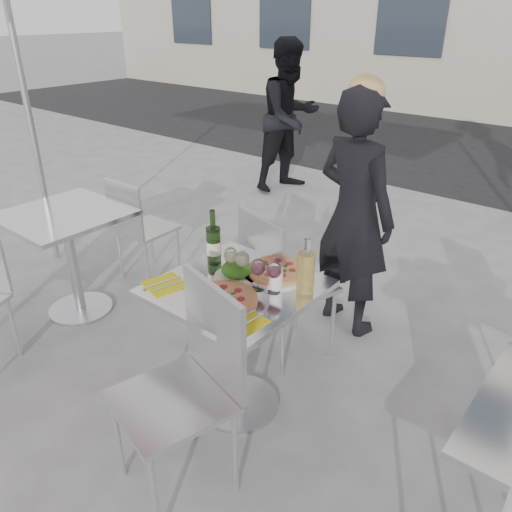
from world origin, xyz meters
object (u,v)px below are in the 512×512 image
Objects in this scene: wineglass_red_a at (258,268)px; napkin_right at (242,321)px; side_table_left at (69,242)px; pizza_near at (222,299)px; chair_far at (277,276)px; wineglass_white_b at (242,260)px; wineglass_white_a at (231,256)px; pizza_far at (276,271)px; sugar_shaker at (276,279)px; pedestrian_a at (290,117)px; main_table at (237,322)px; woman_diner at (354,215)px; chair_near at (191,375)px; carafe at (306,274)px; wineglass_red_b at (274,271)px; wine_bottle at (214,243)px; napkin_left at (165,284)px; side_chair_lfar at (137,223)px; salad_plate at (236,271)px.

napkin_right is (0.12, -0.26, -0.11)m from wineglass_red_a.
side_table_left is 1.57m from pizza_near.
wineglass_white_b is at bearing 120.92° from chair_far.
chair_far is 6.04× the size of wineglass_white_a.
pizza_far is 3.17× the size of sugar_shaker.
pedestrian_a is at bearing 122.28° from wineglass_white_b.
main_table is 1.11m from woman_diner.
chair_near is 0.67m from carafe.
side_table_left is 2.21× the size of pizza_far.
wineglass_white_b and wineglass_red_b have the same top height.
woman_diner reaches higher than pizza_far.
pizza_near is 0.39m from wine_bottle.
chair_far is 0.73m from napkin_left.
side_table_left is 1.75m from napkin_right.
carafe is 0.68m from napkin_left.
main_table is at bearing 106.37° from pizza_near.
carafe reaches higher than wineglass_red_b.
pedestrian_a is 15.66× the size of sugar_shaker.
woman_diner is at bearing 97.83° from sugar_shaker.
side_chair_lfar is at bearing 155.17° from pizza_near.
chair_far is at bearing 69.55° from wine_bottle.
chair_near reaches higher than wineglass_white_b.
carafe is at bearing 11.75° from sugar_shaker.
chair_near is at bearing -84.95° from wineglass_red_a.
wine_bottle reaches higher than sugar_shaker.
pizza_far is (0.04, 0.36, 0.01)m from pizza_near.
pedestrian_a reaches higher than napkin_left.
chair_near is (0.25, -0.92, 0.01)m from chair_far.
wineglass_red_a reaches higher than sugar_shaker.
chair_far is 0.52m from sugar_shaker.
wineglass_white_a is (-0.39, -0.07, -0.01)m from carafe.
woman_diner is (0.14, 0.60, 0.22)m from chair_far.
main_table is at bearing 120.59° from chair_far.
pizza_near is at bearing 162.93° from napkin_right.
chair_near is 1.94m from side_chair_lfar.
side_chair_lfar is 2.45× the size of pizza_far.
wine_bottle reaches higher than pizza_far.
wineglass_red_a is (0.02, -0.17, 0.09)m from pizza_far.
wineglass_white_a is at bearing 2.21° from side_table_left.
wineglass_white_b and wineglass_red_a have the same top height.
wineglass_red_a is at bearing 1.58° from side_table_left.
pedestrian_a is at bearing 124.80° from pizza_far.
pizza_near is 0.22m from wineglass_red_a.
salad_plate reaches higher than pizza_far.
pizza_far is (0.04, -0.86, -0.02)m from woman_diner.
napkin_right is (0.06, -0.32, -0.05)m from sugar_shaker.
pizza_near is 0.27m from sugar_shaker.
wineglass_red_a and wineglass_red_b have the same top height.
wine_bottle is 1.87× the size of wineglass_white_b.
side_table_left is at bearing -176.71° from sugar_shaker.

